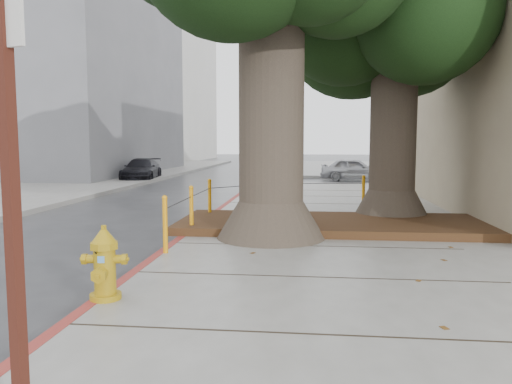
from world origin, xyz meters
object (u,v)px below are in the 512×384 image
fire_hydrant (104,263)px  car_dark (141,170)px  signpost (12,207)px  car_silver (354,169)px

fire_hydrant → car_dark: (-6.08, 18.83, -0.02)m
signpost → car_dark: 22.96m
fire_hydrant → car_silver: car_silver is taller
signpost → fire_hydrant: bearing=122.8°
signpost → car_silver: (3.68, 22.95, -1.06)m
fire_hydrant → car_silver: (4.52, 19.91, 0.00)m
fire_hydrant → signpost: 3.33m
fire_hydrant → signpost: bearing=-79.9°
signpost → car_silver: size_ratio=0.78×
fire_hydrant → car_dark: size_ratio=0.23×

